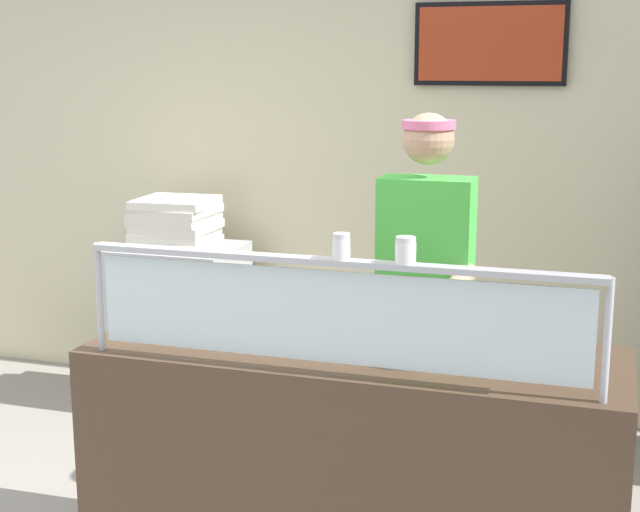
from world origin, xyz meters
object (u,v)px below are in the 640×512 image
Objects in this scene: pepper_flake_shaker at (406,252)px; pizza_box_stack at (176,222)px; pizza_server at (400,341)px; parmesan_shaker at (341,248)px; worker_figure at (426,296)px; pizza_tray at (407,346)px.

pepper_flake_shaker is 2.51m from pizza_box_stack.
pizza_server is 0.51m from parmesan_shaker.
pepper_flake_shaker is at bearing 0.00° from parmesan_shaker.
pizza_box_stack is at bearing 133.27° from pepper_flake_shaker.
parmesan_shaker is 0.21m from pepper_flake_shaker.
pepper_flake_shaker is 0.05× the size of worker_figure.
pepper_flake_shaker is 0.20× the size of pizza_box_stack.
pizza_server is 3.28× the size of pepper_flake_shaker.
worker_figure is (-0.05, 0.57, 0.04)m from pizza_tray.
pizza_server is 0.16× the size of worker_figure.
parmesan_shaker is 2.37m from pizza_box_stack.
pizza_tray is at bearing 37.94° from pizza_server.
worker_figure is at bearing 83.39° from parmesan_shaker.
pizza_tray is 0.04m from pizza_server.
pizza_server is at bearing 104.91° from pepper_flake_shaker.
worker_figure reaches higher than parmesan_shaker.
pizza_tray is 1.04× the size of pizza_box_stack.
pizza_tray is at bearing 64.93° from parmesan_shaker.
worker_figure reaches higher than pizza_server.
worker_figure is 1.85m from pizza_box_stack.
pizza_tray is 0.52m from pepper_flake_shaker.
pizza_box_stack is (-1.50, 1.81, -0.29)m from parmesan_shaker.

